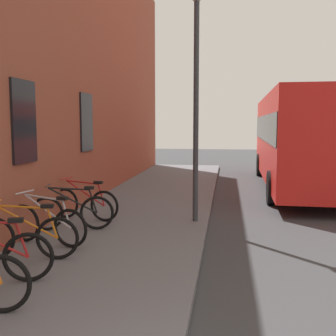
# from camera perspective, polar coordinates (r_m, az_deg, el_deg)

# --- Properties ---
(ground) EXTENTS (60.00, 60.00, 0.00)m
(ground) POSITION_cam_1_polar(r_m,az_deg,el_deg) (8.21, 12.34, -10.59)
(ground) COLOR #38383A
(sidewalk_pavement) EXTENTS (24.00, 3.50, 0.12)m
(sidewalk_pavement) POSITION_cam_1_polar(r_m,az_deg,el_deg) (10.33, -3.95, -6.61)
(sidewalk_pavement) COLOR slate
(sidewalk_pavement) RESTS_ON ground
(station_facade) EXTENTS (22.00, 0.65, 8.77)m
(station_facade) POSITION_cam_1_polar(r_m,az_deg,el_deg) (11.79, -13.21, 15.98)
(station_facade) COLOR brown
(station_facade) RESTS_ON ground
(bicycle_beside_lamp) EXTENTS (0.48, 1.76, 0.97)m
(bicycle_beside_lamp) POSITION_cam_1_polar(r_m,az_deg,el_deg) (7.15, -19.42, -9.11)
(bicycle_beside_lamp) COLOR black
(bicycle_beside_lamp) RESTS_ON sidewalk_pavement
(bicycle_far_end) EXTENTS (0.58, 1.74, 0.97)m
(bicycle_far_end) POSITION_cam_1_polar(r_m,az_deg,el_deg) (7.88, -16.74, -7.58)
(bicycle_far_end) COLOR black
(bicycle_far_end) RESTS_ON sidewalk_pavement
(bicycle_mid_rack) EXTENTS (0.57, 1.74, 0.97)m
(bicycle_mid_rack) POSITION_cam_1_polar(r_m,az_deg,el_deg) (8.79, -13.39, -6.05)
(bicycle_mid_rack) COLOR black
(bicycle_mid_rack) RESTS_ON sidewalk_pavement
(bicycle_end_of_row) EXTENTS (0.52, 1.75, 0.97)m
(bicycle_end_of_row) POSITION_cam_1_polar(r_m,az_deg,el_deg) (9.67, -11.69, -4.90)
(bicycle_end_of_row) COLOR black
(bicycle_end_of_row) RESTS_ON sidewalk_pavement
(city_bus) EXTENTS (10.56, 2.85, 3.35)m
(city_bus) POSITION_cam_1_polar(r_m,az_deg,el_deg) (15.53, 18.01, 4.33)
(city_bus) COLOR red
(city_bus) RESTS_ON ground
(street_lamp) EXTENTS (0.28, 0.28, 5.18)m
(street_lamp) POSITION_cam_1_polar(r_m,az_deg,el_deg) (9.23, 4.00, 11.42)
(street_lamp) COLOR #333338
(street_lamp) RESTS_ON sidewalk_pavement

